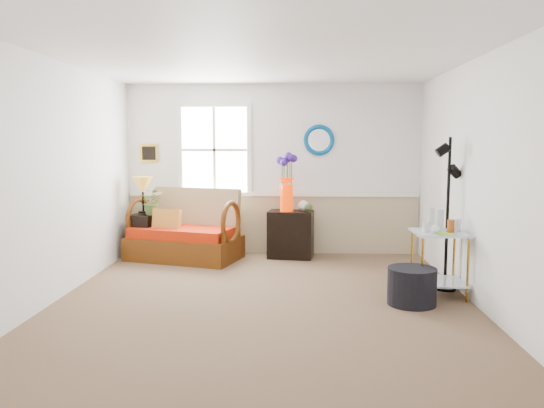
{
  "coord_description": "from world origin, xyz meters",
  "views": [
    {
      "loc": [
        0.34,
        -5.65,
        1.7
      ],
      "look_at": [
        0.07,
        0.5,
        0.99
      ],
      "focal_mm": 35.0,
      "sensor_mm": 36.0,
      "label": 1
    }
  ],
  "objects_px": {
    "lamp_stand": "(144,236)",
    "cabinet": "(291,234)",
    "ottoman": "(412,286)",
    "side_table": "(439,264)",
    "floor_lamp": "(447,214)",
    "loveseat": "(184,225)"
  },
  "relations": [
    {
      "from": "lamp_stand",
      "to": "side_table",
      "type": "distance_m",
      "value": 4.27
    },
    {
      "from": "cabinet",
      "to": "floor_lamp",
      "type": "height_order",
      "value": "floor_lamp"
    },
    {
      "from": "loveseat",
      "to": "lamp_stand",
      "type": "relative_size",
      "value": 2.42
    },
    {
      "from": "lamp_stand",
      "to": "floor_lamp",
      "type": "xyz_separation_m",
      "value": [
        4.01,
        -1.57,
        0.56
      ]
    },
    {
      "from": "loveseat",
      "to": "floor_lamp",
      "type": "distance_m",
      "value": 3.72
    },
    {
      "from": "lamp_stand",
      "to": "floor_lamp",
      "type": "distance_m",
      "value": 4.35
    },
    {
      "from": "lamp_stand",
      "to": "ottoman",
      "type": "xyz_separation_m",
      "value": [
        3.49,
        -2.18,
        -0.13
      ]
    },
    {
      "from": "loveseat",
      "to": "cabinet",
      "type": "bearing_deg",
      "value": 22.88
    },
    {
      "from": "lamp_stand",
      "to": "side_table",
      "type": "bearing_deg",
      "value": -25.43
    },
    {
      "from": "floor_lamp",
      "to": "side_table",
      "type": "bearing_deg",
      "value": -121.41
    },
    {
      "from": "cabinet",
      "to": "ottoman",
      "type": "height_order",
      "value": "cabinet"
    },
    {
      "from": "side_table",
      "to": "floor_lamp",
      "type": "distance_m",
      "value": 0.61
    },
    {
      "from": "cabinet",
      "to": "ottoman",
      "type": "distance_m",
      "value": 2.63
    },
    {
      "from": "ottoman",
      "to": "side_table",
      "type": "bearing_deg",
      "value": 42.97
    },
    {
      "from": "lamp_stand",
      "to": "cabinet",
      "type": "relative_size",
      "value": 0.93
    },
    {
      "from": "lamp_stand",
      "to": "cabinet",
      "type": "height_order",
      "value": "cabinet"
    },
    {
      "from": "loveseat",
      "to": "cabinet",
      "type": "relative_size",
      "value": 2.24
    },
    {
      "from": "ottoman",
      "to": "lamp_stand",
      "type": "bearing_deg",
      "value": 148.09
    },
    {
      "from": "floor_lamp",
      "to": "cabinet",
      "type": "bearing_deg",
      "value": 135.9
    },
    {
      "from": "loveseat",
      "to": "floor_lamp",
      "type": "bearing_deg",
      "value": -7.41
    },
    {
      "from": "side_table",
      "to": "lamp_stand",
      "type": "bearing_deg",
      "value": 154.57
    },
    {
      "from": "cabinet",
      "to": "side_table",
      "type": "xyz_separation_m",
      "value": [
        1.67,
        -1.93,
        0.01
      ]
    }
  ]
}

